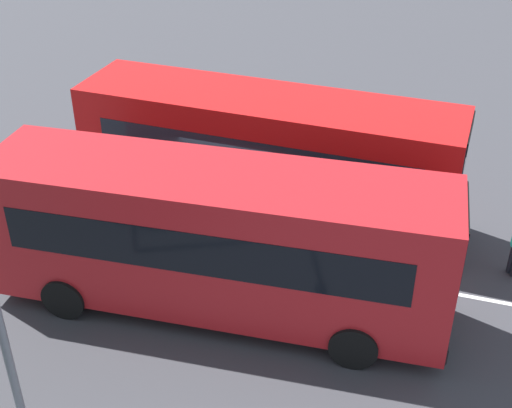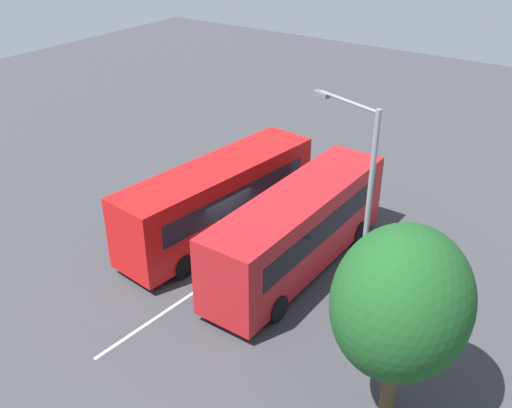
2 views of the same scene
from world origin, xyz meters
name	(u,v)px [view 2 (image 2 of 2)]	position (x,y,z in m)	size (l,w,h in m)	color
ground_plane	(246,257)	(0.00, 0.00, 0.00)	(72.43, 72.43, 0.00)	#38383D
bus_far_left	(299,228)	(0.61, -2.08, 1.83)	(9.76, 2.59, 3.34)	#AD191E
bus_center_left	(219,198)	(0.79, 1.96, 1.83)	(9.93, 3.41, 3.34)	red
pedestrian	(318,172)	(6.98, 0.65, 0.98)	(0.44, 0.44, 1.67)	#232833
street_lamp	(361,218)	(-1.98, -5.69, 4.68)	(1.02, 2.53, 8.14)	gray
depot_tree	(401,303)	(-4.11, -7.95, 3.91)	(4.03, 3.63, 6.05)	#4C3823
lane_stripe_outer_left	(246,257)	(0.00, 0.00, 0.00)	(15.13, 0.12, 0.01)	silver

